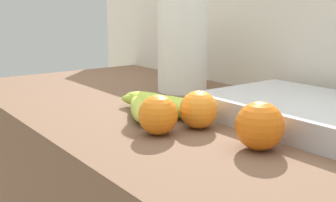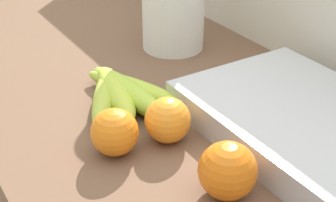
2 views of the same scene
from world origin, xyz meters
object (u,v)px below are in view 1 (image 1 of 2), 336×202
paper_towel_roll (183,39)px  sink_basin (317,113)px  orange_back_right (199,110)px  banana_bunch (153,105)px  orange_front (158,115)px  orange_far_right (260,126)px

paper_towel_roll → sink_basin: size_ratio=0.72×
orange_back_right → paper_towel_roll: bearing=146.3°
banana_bunch → paper_towel_roll: size_ratio=0.73×
orange_back_right → orange_front: 0.08m
orange_far_right → paper_towel_roll: 0.49m
orange_back_right → orange_front: size_ratio=1.00×
orange_back_right → orange_front: bearing=-98.8°
orange_front → orange_far_right: orange_far_right is taller
banana_bunch → paper_towel_roll: 0.28m
orange_far_right → sink_basin: size_ratio=0.18×
orange_far_right → banana_bunch: bearing=-178.8°
paper_towel_roll → sink_basin: 0.43m
orange_front → sink_basin: bearing=63.6°
orange_front → sink_basin: size_ratio=0.17×
banana_bunch → orange_back_right: size_ratio=3.17×
orange_front → paper_towel_roll: paper_towel_roll is taller
orange_far_right → paper_towel_roll: (-0.44, 0.20, 0.10)m
orange_back_right → orange_far_right: 0.15m
sink_basin → orange_back_right: bearing=-122.8°
orange_front → orange_far_right: (0.16, 0.08, 0.00)m
orange_back_right → orange_far_right: bearing=-0.6°
banana_bunch → sink_basin: bearing=37.1°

